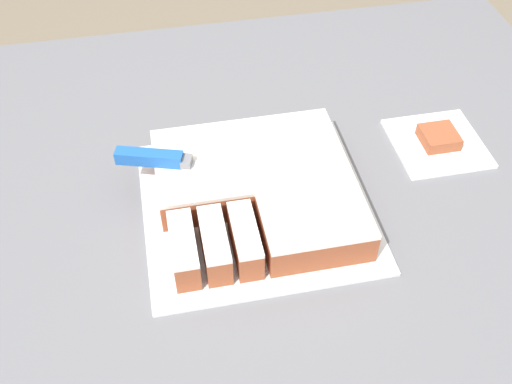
{
  "coord_description": "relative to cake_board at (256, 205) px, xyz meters",
  "views": [
    {
      "loc": [
        -0.1,
        -0.66,
        1.68
      ],
      "look_at": [
        0.03,
        -0.02,
        0.99
      ],
      "focal_mm": 42.0,
      "sensor_mm": 36.0,
      "label": 1
    }
  ],
  "objects": [
    {
      "name": "paper_napkin",
      "position": [
        0.35,
        0.08,
        0.0
      ],
      "size": [
        0.16,
        0.16,
        0.01
      ],
      "color": "white",
      "rests_on": "countertop"
    },
    {
      "name": "knife",
      "position": [
        -0.13,
        0.06,
        0.07
      ],
      "size": [
        0.31,
        0.12,
        0.02
      ],
      "rotation": [
        0.0,
        0.0,
        -0.3
      ],
      "color": "silver",
      "rests_on": "cake"
    },
    {
      "name": "cake",
      "position": [
        0.01,
        0.0,
        0.03
      ],
      "size": [
        0.31,
        0.3,
        0.06
      ],
      "color": "#994C2D",
      "rests_on": "cake_board"
    },
    {
      "name": "brownie",
      "position": [
        0.35,
        0.08,
        0.01
      ],
      "size": [
        0.06,
        0.06,
        0.02
      ],
      "color": "#994C2D",
      "rests_on": "paper_napkin"
    },
    {
      "name": "cake_board",
      "position": [
        0.0,
        0.0,
        0.0
      ],
      "size": [
        0.36,
        0.35,
        0.01
      ],
      "color": "white",
      "rests_on": "countertop"
    },
    {
      "name": "countertop",
      "position": [
        -0.03,
        0.02,
        -0.48
      ],
      "size": [
        1.4,
        1.1,
        0.96
      ],
      "color": "slate",
      "rests_on": "ground_plane"
    }
  ]
}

